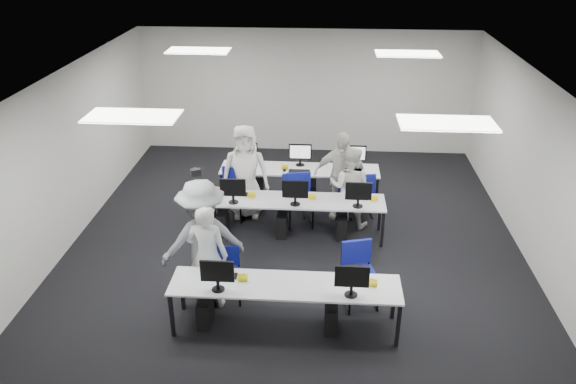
# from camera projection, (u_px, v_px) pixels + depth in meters

# --- Properties ---
(room) EXTENTS (9.00, 9.02, 3.00)m
(room) POSITION_uv_depth(u_px,v_px,m) (295.00, 165.00, 9.56)
(room) COLOR black
(room) RESTS_ON ground
(ceiling_panels) EXTENTS (5.20, 4.60, 0.02)m
(ceiling_panels) POSITION_uv_depth(u_px,v_px,m) (296.00, 79.00, 8.91)
(ceiling_panels) COLOR white
(ceiling_panels) RESTS_ON room
(desk_front) EXTENTS (3.20, 0.70, 0.73)m
(desk_front) POSITION_uv_depth(u_px,v_px,m) (285.00, 287.00, 7.77)
(desk_front) COLOR silver
(desk_front) RESTS_ON ground
(desk_mid) EXTENTS (3.20, 0.70, 0.73)m
(desk_mid) POSITION_uv_depth(u_px,v_px,m) (296.00, 202.00, 10.10)
(desk_mid) COLOR silver
(desk_mid) RESTS_ON ground
(desk_back) EXTENTS (3.20, 0.70, 0.73)m
(desk_back) POSITION_uv_depth(u_px,v_px,m) (300.00, 171.00, 11.35)
(desk_back) COLOR silver
(desk_back) RESTS_ON ground
(equipment_front) EXTENTS (2.51, 0.41, 1.19)m
(equipment_front) POSITION_uv_depth(u_px,v_px,m) (272.00, 307.00, 7.90)
(equipment_front) COLOR #0B5A9A
(equipment_front) RESTS_ON desk_front
(equipment_mid) EXTENTS (2.91, 0.41, 1.19)m
(equipment_mid) POSITION_uv_depth(u_px,v_px,m) (285.00, 218.00, 10.23)
(equipment_mid) COLOR white
(equipment_mid) RESTS_ON desk_mid
(equipment_back) EXTENTS (2.91, 0.41, 1.19)m
(equipment_back) POSITION_uv_depth(u_px,v_px,m) (309.00, 185.00, 11.50)
(equipment_back) COLOR white
(equipment_back) RESTS_ON desk_back
(chair_0) EXTENTS (0.47, 0.50, 0.83)m
(chair_0) POSITION_uv_depth(u_px,v_px,m) (227.00, 284.00, 8.55)
(chair_0) COLOR navy
(chair_0) RESTS_ON ground
(chair_1) EXTENTS (0.60, 0.64, 0.98)m
(chair_1) POSITION_uv_depth(u_px,v_px,m) (359.00, 286.00, 8.43)
(chair_1) COLOR navy
(chair_1) RESTS_ON ground
(chair_2) EXTENTS (0.52, 0.56, 0.98)m
(chair_2) POSITION_uv_depth(u_px,v_px,m) (233.00, 203.00, 10.89)
(chair_2) COLOR navy
(chair_2) RESTS_ON ground
(chair_3) EXTENTS (0.56, 0.59, 0.97)m
(chair_3) POSITION_uv_depth(u_px,v_px,m) (300.00, 209.00, 10.68)
(chair_3) COLOR navy
(chair_3) RESTS_ON ground
(chair_4) EXTENTS (0.42, 0.45, 0.82)m
(chair_4) POSITION_uv_depth(u_px,v_px,m) (348.00, 210.00, 10.75)
(chair_4) COLOR navy
(chair_4) RESTS_ON ground
(chair_5) EXTENTS (0.53, 0.55, 0.82)m
(chair_5) POSITION_uv_depth(u_px,v_px,m) (245.00, 198.00, 11.19)
(chair_5) COLOR navy
(chair_5) RESTS_ON ground
(chair_6) EXTENTS (0.49, 0.53, 0.94)m
(chair_6) POSITION_uv_depth(u_px,v_px,m) (294.00, 200.00, 11.04)
(chair_6) COLOR navy
(chair_6) RESTS_ON ground
(chair_7) EXTENTS (0.56, 0.59, 0.95)m
(chair_7) POSITION_uv_depth(u_px,v_px,m) (360.00, 201.00, 10.99)
(chair_7) COLOR navy
(chair_7) RESTS_ON ground
(handbag) EXTENTS (0.36, 0.29, 0.25)m
(handbag) POSITION_uv_depth(u_px,v_px,m) (215.00, 193.00, 10.03)
(handbag) COLOR #95744C
(handbag) RESTS_ON desk_mid
(student_0) EXTENTS (0.64, 0.44, 1.70)m
(student_0) POSITION_uv_depth(u_px,v_px,m) (207.00, 256.00, 8.18)
(student_0) COLOR white
(student_0) RESTS_ON ground
(student_1) EXTENTS (0.89, 0.77, 1.57)m
(student_1) POSITION_uv_depth(u_px,v_px,m) (350.00, 187.00, 10.44)
(student_1) COLOR white
(student_1) RESTS_ON ground
(student_2) EXTENTS (0.94, 0.65, 1.85)m
(student_2) POSITION_uv_depth(u_px,v_px,m) (245.00, 172.00, 10.72)
(student_2) COLOR white
(student_2) RESTS_ON ground
(student_3) EXTENTS (1.08, 0.57, 1.75)m
(student_3) POSITION_uv_depth(u_px,v_px,m) (341.00, 176.00, 10.67)
(student_3) COLOR white
(student_3) RESTS_ON ground
(photographer) EXTENTS (1.43, 1.14, 1.94)m
(photographer) POSITION_uv_depth(u_px,v_px,m) (203.00, 240.00, 8.35)
(photographer) COLOR slate
(photographer) RESTS_ON ground
(dslr_camera) EXTENTS (0.20, 0.22, 0.10)m
(dslr_camera) POSITION_uv_depth(u_px,v_px,m) (196.00, 172.00, 8.05)
(dslr_camera) COLOR black
(dslr_camera) RESTS_ON photographer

